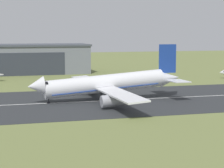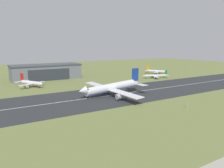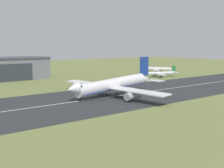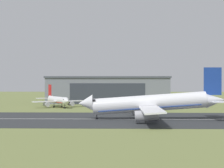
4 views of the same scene
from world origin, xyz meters
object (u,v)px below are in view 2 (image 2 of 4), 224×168
(airplane_parked_east, at_px, (155,76))
(airplane_parked_far_east, at_px, (157,71))
(windsock_pole, at_px, (189,99))
(airplane_parked_west, at_px, (31,83))
(airplane_landing, at_px, (111,88))

(airplane_parked_east, height_order, airplane_parked_far_east, airplane_parked_far_east)
(airplane_parked_east, xyz_separation_m, windsock_pole, (-56.94, -85.59, 2.24))
(airplane_parked_west, xyz_separation_m, windsock_pole, (54.33, -100.97, 1.62))
(airplane_landing, relative_size, airplane_parked_east, 2.34)
(airplane_parked_west, bearing_deg, airplane_landing, -55.69)
(airplane_parked_east, relative_size, windsock_pole, 4.78)
(airplane_parked_east, distance_m, windsock_pole, 102.82)
(airplane_landing, bearing_deg, windsock_pole, -69.92)
(airplane_landing, bearing_deg, airplane_parked_far_east, 33.08)
(airplane_parked_east, xyz_separation_m, airplane_parked_far_east, (24.93, 24.68, 0.22))
(airplane_parked_west, bearing_deg, airplane_parked_far_east, 3.91)
(airplane_landing, height_order, windsock_pole, airplane_landing)
(airplane_parked_east, bearing_deg, airplane_landing, -151.77)
(airplane_landing, bearing_deg, airplane_parked_west, 124.31)
(airplane_parked_west, relative_size, airplane_parked_east, 0.96)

